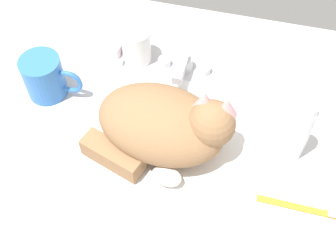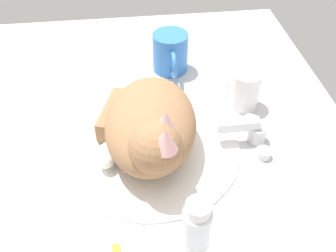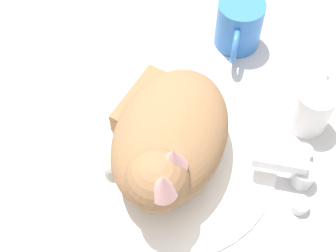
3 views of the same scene
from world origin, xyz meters
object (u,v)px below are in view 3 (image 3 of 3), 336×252
(faucet, at_px, (296,172))
(rinse_cup, at_px, (312,109))
(coffee_mug, at_px, (239,25))
(soap_bar, at_px, (312,81))
(cat, at_px, (167,141))

(faucet, relative_size, rinse_cup, 1.42)
(coffee_mug, xyz_separation_m, soap_bar, (0.08, 0.14, -0.02))
(cat, xyz_separation_m, rinse_cup, (-0.12, 0.21, -0.03))
(faucet, height_order, cat, cat)
(cat, relative_size, soap_bar, 3.90)
(rinse_cup, height_order, soap_bar, rinse_cup)
(coffee_mug, bearing_deg, faucet, 25.03)
(cat, distance_m, coffee_mug, 0.29)
(cat, bearing_deg, faucet, 93.54)
(faucet, xyz_separation_m, cat, (0.01, -0.20, 0.05))
(cat, relative_size, rinse_cup, 3.38)
(cat, xyz_separation_m, soap_bar, (-0.19, 0.21, -0.04))
(faucet, height_order, coffee_mug, coffee_mug)
(cat, bearing_deg, rinse_cup, 120.00)
(faucet, bearing_deg, rinse_cup, 172.53)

